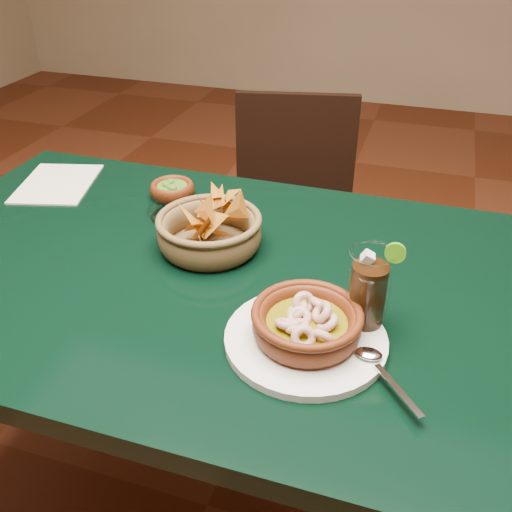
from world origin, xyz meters
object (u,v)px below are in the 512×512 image
(dining_table, at_px, (192,307))
(shrimp_plate, at_px, (307,327))
(cola_drink, at_px, (368,292))
(chip_basket, at_px, (210,231))
(dining_chair, at_px, (292,225))

(dining_table, height_order, shrimp_plate, shrimp_plate)
(shrimp_plate, distance_m, cola_drink, 0.11)
(chip_basket, height_order, cola_drink, cola_drink)
(shrimp_plate, bearing_deg, dining_chair, 105.59)
(dining_table, xyz_separation_m, cola_drink, (0.34, -0.08, 0.17))
(dining_chair, bearing_deg, chip_basket, -90.95)
(dining_table, distance_m, dining_chair, 0.73)
(dining_chair, xyz_separation_m, chip_basket, (-0.01, -0.63, 0.32))
(dining_chair, relative_size, shrimp_plate, 2.69)
(cola_drink, bearing_deg, shrimp_plate, -141.00)
(dining_chair, distance_m, chip_basket, 0.71)
(shrimp_plate, xyz_separation_m, chip_basket, (-0.25, 0.22, 0.01))
(chip_basket, bearing_deg, dining_table, -102.07)
(dining_chair, distance_m, cola_drink, 0.92)
(cola_drink, bearing_deg, chip_basket, 154.82)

